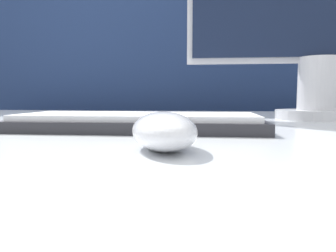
% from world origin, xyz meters
% --- Properties ---
extents(partition_panel, '(5.00, 0.03, 1.41)m').
position_xyz_m(partition_panel, '(0.00, 0.66, 0.70)').
color(partition_panel, navy).
rests_on(partition_panel, ground_plane).
extents(computer_mouse_near, '(0.08, 0.12, 0.04)m').
position_xyz_m(computer_mouse_near, '(-0.06, -0.28, 0.74)').
color(computer_mouse_near, white).
rests_on(computer_mouse_near, desk).
extents(keyboard, '(0.36, 0.15, 0.02)m').
position_xyz_m(keyboard, '(-0.12, -0.10, 0.74)').
color(keyboard, '#28282D').
rests_on(keyboard, desk).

